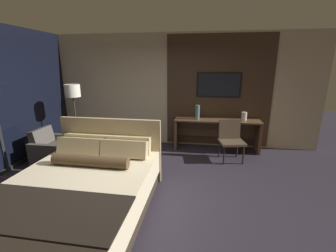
{
  "coord_description": "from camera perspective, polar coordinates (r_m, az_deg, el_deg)",
  "views": [
    {
      "loc": [
        0.8,
        -3.1,
        2.05
      ],
      "look_at": [
        0.17,
        0.89,
        0.94
      ],
      "focal_mm": 24.0,
      "sensor_mm": 36.0,
      "label": 1
    }
  ],
  "objects": [
    {
      "name": "desk_chair",
      "position": [
        5.11,
        15.6,
        -2.67
      ],
      "size": [
        0.6,
        0.59,
        0.88
      ],
      "rotation": [
        0.0,
        0.0,
        0.19
      ],
      "color": "#4C3D2D",
      "rests_on": "ground_plane"
    },
    {
      "name": "wall_back_tv_panel",
      "position": [
        5.77,
        2.66,
        8.88
      ],
      "size": [
        7.2,
        0.09,
        2.8
      ],
      "color": "#BCAD8E",
      "rests_on": "ground_plane"
    },
    {
      "name": "ground_plane",
      "position": [
        3.81,
        -4.84,
        -17.33
      ],
      "size": [
        16.0,
        16.0,
        0.0
      ],
      "primitive_type": "plane",
      "color": "#28232D"
    },
    {
      "name": "desk",
      "position": [
        5.64,
        12.23,
        -0.63
      ],
      "size": [
        2.03,
        0.51,
        0.77
      ],
      "color": "brown",
      "rests_on": "ground_plane"
    },
    {
      "name": "floor_lamp",
      "position": [
        5.58,
        -22.97,
        6.99
      ],
      "size": [
        0.34,
        0.34,
        1.62
      ],
      "color": "#282623",
      "rests_on": "ground_plane"
    },
    {
      "name": "tv",
      "position": [
        5.65,
        12.73,
        10.16
      ],
      "size": [
        1.05,
        0.04,
        0.59
      ],
      "color": "black"
    },
    {
      "name": "vase_short",
      "position": [
        5.63,
        18.76,
        2.4
      ],
      "size": [
        0.13,
        0.13,
        0.19
      ],
      "color": "silver",
      "rests_on": "desk"
    },
    {
      "name": "bed",
      "position": [
        3.5,
        -20.57,
        -14.8
      ],
      "size": [
        1.83,
        2.25,
        1.14
      ],
      "color": "#33281E",
      "rests_on": "ground_plane"
    },
    {
      "name": "armchair_by_window",
      "position": [
        5.41,
        -26.63,
        -5.75
      ],
      "size": [
        0.79,
        0.8,
        0.76
      ],
      "rotation": [
        0.0,
        0.0,
        1.59
      ],
      "color": "#47423D",
      "rests_on": "ground_plane"
    },
    {
      "name": "vase_tall",
      "position": [
        5.46,
        7.49,
        3.51
      ],
      "size": [
        0.1,
        0.1,
        0.34
      ],
      "color": "#4C706B",
      "rests_on": "desk"
    }
  ]
}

